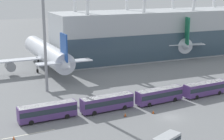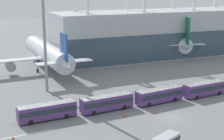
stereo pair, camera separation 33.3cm
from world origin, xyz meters
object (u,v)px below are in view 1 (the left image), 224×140
shuttle_bus_2 (159,95)px  traffic_cone_2 (153,112)px  shuttle_bus_1 (107,102)px  shuttle_bus_3 (205,88)px  airliner_at_gate_near (48,53)px  traffic_cone_0 (14,138)px  floodlight_mast (43,10)px  shuttle_bus_0 (48,111)px  traffic_cone_1 (125,115)px  airliner_at_gate_far (172,40)px

shuttle_bus_2 → traffic_cone_2: shuttle_bus_2 is taller
shuttle_bus_2 → shuttle_bus_1: bearing=173.8°
shuttle_bus_2 → shuttle_bus_3: bearing=-6.1°
airliner_at_gate_near → shuttle_bus_2: bearing=-160.5°
traffic_cone_0 → shuttle_bus_1: bearing=17.7°
shuttle_bus_2 → floodlight_mast: 33.57m
shuttle_bus_3 → traffic_cone_0: shuttle_bus_3 is taller
shuttle_bus_3 → traffic_cone_0: bearing=-176.8°
shuttle_bus_0 → traffic_cone_2: bearing=-17.5°
traffic_cone_1 → traffic_cone_2: size_ratio=1.20×
airliner_at_gate_near → floodlight_mast: size_ratio=1.38×
shuttle_bus_0 → floodlight_mast: 26.29m
traffic_cone_0 → traffic_cone_1: traffic_cone_1 is taller
airliner_at_gate_far → shuttle_bus_3: bearing=169.0°
airliner_at_gate_near → traffic_cone_0: size_ratio=68.25×
airliner_at_gate_far → shuttle_bus_0: (-60.28, -48.77, -3.10)m
floodlight_mast → traffic_cone_1: 32.12m
airliner_at_gate_far → floodlight_mast: 65.46m
traffic_cone_0 → shuttle_bus_2: bearing=11.1°
shuttle_bus_1 → shuttle_bus_3: (25.44, 0.01, 0.00)m
shuttle_bus_3 → shuttle_bus_1: bearing=175.2°
airliner_at_gate_far → shuttle_bus_1: (-47.56, -48.76, -3.10)m
traffic_cone_1 → shuttle_bus_3: bearing=10.9°
traffic_cone_0 → airliner_at_gate_near: bearing=69.9°
traffic_cone_0 → floodlight_mast: bearing=65.1°
airliner_at_gate_near → traffic_cone_2: size_ratio=67.59×
shuttle_bus_2 → shuttle_bus_3: (12.72, 0.02, 0.00)m
shuttle_bus_1 → floodlight_mast: bearing=110.3°
airliner_at_gate_near → traffic_cone_1: size_ratio=56.39×
shuttle_bus_0 → traffic_cone_1: size_ratio=15.09×
traffic_cone_1 → airliner_at_gate_near: bearing=96.9°
traffic_cone_0 → traffic_cone_1: (22.27, 1.98, 0.07)m
shuttle_bus_3 → traffic_cone_0: (-45.61, -6.47, -1.62)m
airliner_at_gate_near → traffic_cone_1: (5.36, -44.20, -5.00)m
shuttle_bus_1 → shuttle_bus_3: same height
shuttle_bus_3 → traffic_cone_1: (-23.34, -4.48, -1.55)m
shuttle_bus_0 → shuttle_bus_2: same height
airliner_at_gate_far → traffic_cone_1: size_ratio=47.85×
airliner_at_gate_near → traffic_cone_1: bearing=-175.5°
airliner_at_gate_far → shuttle_bus_1: 68.18m
shuttle_bus_2 → floodlight_mast: bearing=132.7°
floodlight_mast → traffic_cone_0: bearing=-114.9°
airliner_at_gate_near → shuttle_bus_3: bearing=-146.5°
shuttle_bus_0 → shuttle_bus_3: size_ratio=1.00×
shuttle_bus_0 → floodlight_mast: (4.16, 18.60, 18.11)m
floodlight_mast → shuttle_bus_0: bearing=-102.6°
shuttle_bus_2 → traffic_cone_2: 7.17m
shuttle_bus_2 → traffic_cone_0: size_ratio=18.38×
shuttle_bus_0 → floodlight_mast: bearing=74.0°
shuttle_bus_2 → traffic_cone_2: (-4.58, -5.26, -1.62)m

